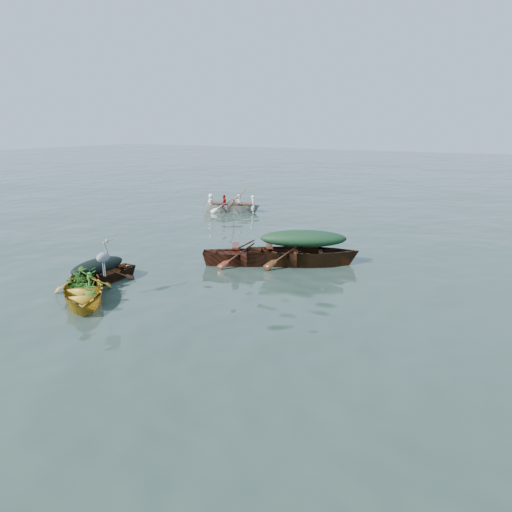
{
  "coord_description": "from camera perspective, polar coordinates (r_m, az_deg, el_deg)",
  "views": [
    {
      "loc": [
        7.52,
        -9.19,
        4.27
      ],
      "look_at": [
        0.3,
        2.91,
        0.5
      ],
      "focal_mm": 35.0,
      "sensor_mm": 36.0,
      "label": 1
    }
  ],
  "objects": [
    {
      "name": "rowers",
      "position": [
        24.67,
        -2.78,
        6.96
      ],
      "size": [
        2.93,
        1.99,
        0.76
      ],
      "primitive_type": "imported",
      "rotation": [
        0.0,
        0.0,
        1.95
      ],
      "color": "white",
      "rests_on": "rowed_boat"
    },
    {
      "name": "green_tarp_boat",
      "position": [
        15.57,
        5.36,
        -1.0
      ],
      "size": [
        4.95,
        3.59,
        1.15
      ],
      "primitive_type": "imported",
      "rotation": [
        0.0,
        0.0,
        2.06
      ],
      "color": "#442510",
      "rests_on": "ground"
    },
    {
      "name": "green_tarp_cover",
      "position": [
        15.36,
        5.43,
        2.0
      ],
      "size": [
        2.72,
        1.98,
        0.52
      ],
      "primitive_type": "ellipsoid",
      "rotation": [
        0.0,
        0.0,
        2.06
      ],
      "color": "#183C1D",
      "rests_on": "green_tarp_boat"
    },
    {
      "name": "open_wooden_boat",
      "position": [
        15.57,
        -0.4,
        -0.93
      ],
      "size": [
        4.35,
        3.33,
        0.99
      ],
      "primitive_type": "imported",
      "rotation": [
        0.0,
        0.0,
        2.11
      ],
      "color": "#5F2A17",
      "rests_on": "ground"
    },
    {
      "name": "ground",
      "position": [
        12.61,
        -8.01,
        -4.95
      ],
      "size": [
        140.0,
        140.0,
        0.0
      ],
      "primitive_type": "plane",
      "color": "#2D4036",
      "rests_on": "ground"
    },
    {
      "name": "dinghy_weeds",
      "position": [
        13.39,
        -19.26,
        -1.09
      ],
      "size": [
        1.14,
        1.12,
        0.6
      ],
      "primitive_type": "imported",
      "rotation": [
        0.0,
        0.0,
        0.85
      ],
      "color": "#296319",
      "rests_on": "yellow_dinghy"
    },
    {
      "name": "yellow_dinghy",
      "position": [
        13.09,
        -19.12,
        -4.92
      ],
      "size": [
        3.47,
        3.29,
        0.91
      ],
      "primitive_type": "imported",
      "rotation": [
        0.0,
        0.0,
        0.85
      ],
      "color": "gold",
      "rests_on": "ground"
    },
    {
      "name": "dark_covered_boat",
      "position": [
        14.41,
        -17.5,
        -2.97
      ],
      "size": [
        1.25,
        3.1,
        0.72
      ],
      "primitive_type": "imported",
      "rotation": [
        0.0,
        0.0,
        -0.04
      ],
      "color": "#482410",
      "rests_on": "ground"
    },
    {
      "name": "heron",
      "position": [
        12.86,
        -17.02,
        -0.81
      ],
      "size": [
        0.49,
        0.47,
        0.92
      ],
      "primitive_type": null,
      "rotation": [
        0.0,
        0.0,
        0.85
      ],
      "color": "#94979C",
      "rests_on": "yellow_dinghy"
    },
    {
      "name": "oars",
      "position": [
        24.72,
        -2.77,
        6.16
      ],
      "size": [
        1.52,
        2.64,
        0.06
      ],
      "primitive_type": null,
      "rotation": [
        0.0,
        0.0,
        1.95
      ],
      "color": "#976039",
      "rests_on": "rowed_boat"
    },
    {
      "name": "rowed_boat",
      "position": [
        24.8,
        -2.76,
        5.05
      ],
      "size": [
        4.06,
        2.53,
        0.91
      ],
      "primitive_type": "imported",
      "rotation": [
        0.0,
        0.0,
        1.95
      ],
      "color": "white",
      "rests_on": "ground"
    },
    {
      "name": "dark_tarp_cover",
      "position": [
        14.25,
        -17.67,
        -0.82
      ],
      "size": [
        0.69,
        1.71,
        0.4
      ],
      "primitive_type": "ellipsoid",
      "rotation": [
        0.0,
        0.0,
        -0.04
      ],
      "color": "black",
      "rests_on": "dark_covered_boat"
    },
    {
      "name": "thwart_benches",
      "position": [
        15.44,
        -0.4,
        0.91
      ],
      "size": [
        2.24,
        1.78,
        0.04
      ],
      "primitive_type": null,
      "rotation": [
        0.0,
        0.0,
        2.11
      ],
      "color": "#43190F",
      "rests_on": "open_wooden_boat"
    }
  ]
}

